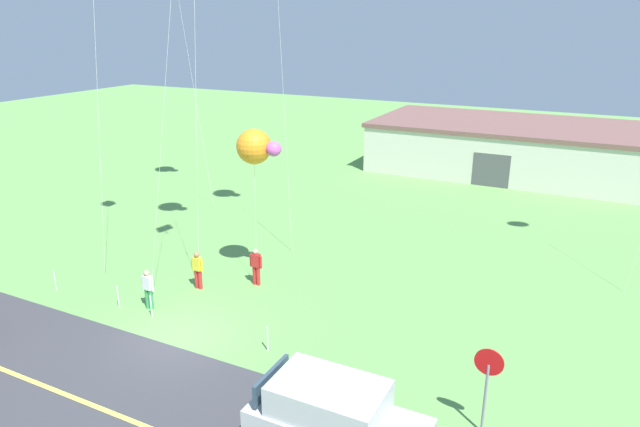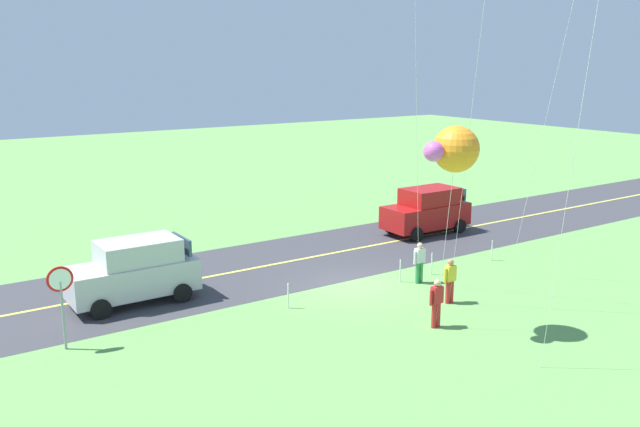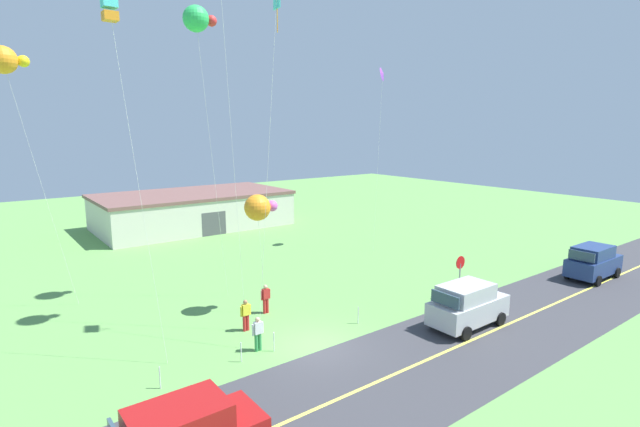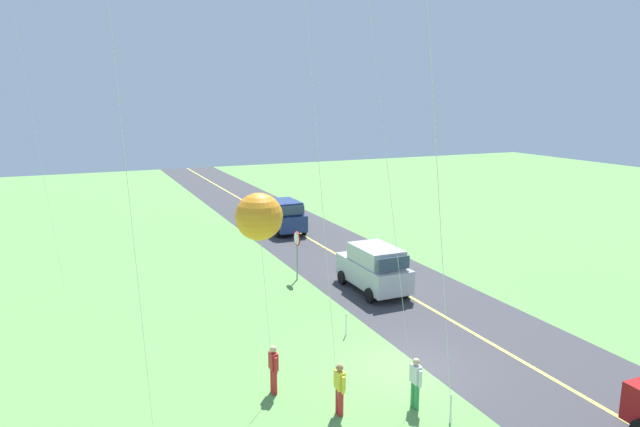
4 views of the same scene
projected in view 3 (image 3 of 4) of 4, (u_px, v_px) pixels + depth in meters
ground_plane at (316, 347)px, 21.75m from camera, size 120.00×120.00×0.10m
asphalt_road at (376, 382)px, 18.60m from camera, size 120.00×7.00×0.00m
road_centre_stripe at (376, 382)px, 18.60m from camera, size 120.00×0.16×0.00m
car_suv_foreground at (467, 305)px, 23.66m from camera, size 4.40×2.12×2.24m
car_parked_east_far at (593, 262)px, 31.31m from camera, size 4.40×2.12×2.24m
stop_sign at (460, 269)px, 27.53m from camera, size 0.76×0.08×2.56m
person_adult_near at (266, 298)px, 25.43m from camera, size 0.58×0.22×1.60m
person_adult_companion at (246, 314)px, 23.21m from camera, size 0.58×0.22×1.60m
person_child_watcher at (258, 333)px, 21.11m from camera, size 0.58×0.22×1.60m
kite_red_low at (259, 207)px, 24.83m from camera, size 1.90×1.40×6.47m
kite_yellow_high at (276, 4)px, 20.71m from camera, size 2.21×1.75×16.31m
kite_green_far at (4, 60)px, 23.77m from camera, size 2.98×1.42×13.99m
kite_pink_drift at (383, 75)px, 37.99m from camera, size 2.35×1.67×14.75m
kite_orange_near at (197, 19)px, 25.41m from camera, size 1.90×1.40×16.40m
kite_cyan_top at (110, 11)px, 18.81m from camera, size 1.00×2.51×14.98m
warehouse_distant at (193, 210)px, 47.80m from camera, size 18.36×10.20×3.50m
fence_post_0 at (160, 378)px, 18.09m from camera, size 0.05×0.05×0.90m
fence_post_1 at (241, 352)px, 20.15m from camera, size 0.05×0.05×0.90m
fence_post_2 at (274, 342)px, 21.13m from camera, size 0.05×0.05×0.90m
fence_post_3 at (358, 315)px, 24.12m from camera, size 0.05×0.05×0.90m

